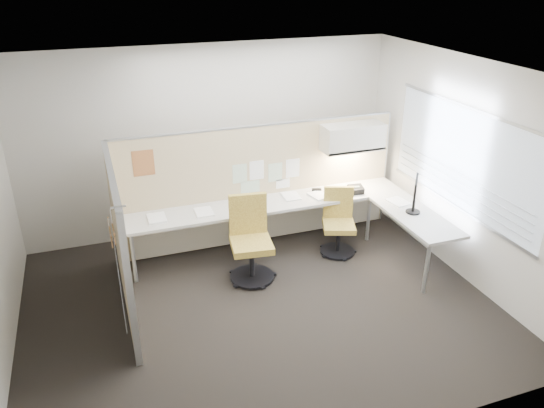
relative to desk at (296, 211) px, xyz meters
name	(u,v)px	position (x,y,z in m)	size (l,w,h in m)	color
floor	(259,305)	(-0.93, -1.13, -0.61)	(5.50, 4.50, 0.01)	black
ceiling	(256,72)	(-0.93, -1.13, 2.20)	(5.50, 4.50, 0.01)	white
wall_back	(210,141)	(-0.93, 1.12, 0.80)	(5.50, 0.02, 2.80)	beige
wall_front	(351,317)	(-0.93, -3.38, 0.80)	(5.50, 0.02, 2.80)	beige
wall_right	(463,170)	(1.82, -1.13, 0.80)	(0.02, 4.50, 2.80)	beige
window_pane	(463,159)	(1.79, -1.13, 0.95)	(0.01, 2.80, 1.30)	#A0ACBA
partition_back	(259,185)	(-0.38, 0.47, 0.27)	(4.10, 0.06, 1.75)	beige
partition_left	(120,243)	(-2.43, -0.63, 0.27)	(0.06, 2.20, 1.75)	beige
desk	(296,211)	(0.00, 0.00, 0.00)	(4.00, 2.07, 0.73)	beige
overhead_bin	(353,137)	(0.97, 0.26, 0.91)	(0.90, 0.36, 0.38)	beige
task_light_strip	(352,151)	(0.97, 0.26, 0.70)	(0.60, 0.06, 0.02)	#FFEABF
pinned_papers	(265,175)	(-0.30, 0.44, 0.43)	(1.01, 0.00, 0.47)	#8CBF8C
poster	(143,163)	(-1.98, 0.44, 0.82)	(0.28, 0.00, 0.35)	orange
chair_left	(250,242)	(-0.82, -0.47, -0.09)	(0.58, 0.60, 1.10)	black
chair_right	(338,224)	(0.55, -0.25, -0.17)	(0.56, 0.57, 0.93)	black
monitor	(415,193)	(1.37, -0.81, 0.41)	(0.30, 0.39, 0.49)	black
phone	(356,190)	(0.95, 0.04, 0.18)	(0.23, 0.22, 0.12)	black
stapler	(317,190)	(0.44, 0.28, 0.15)	(0.14, 0.04, 0.05)	black
tape_dispenser	(341,189)	(0.78, 0.19, 0.16)	(0.10, 0.06, 0.06)	black
coat_hook	(114,243)	(-2.51, -1.63, 0.81)	(0.18, 0.45, 1.37)	silver
paper_stack_0	(157,218)	(-1.91, 0.14, 0.14)	(0.23, 0.30, 0.03)	white
paper_stack_1	(204,212)	(-1.29, 0.13, 0.14)	(0.23, 0.30, 0.02)	white
paper_stack_2	(248,208)	(-0.69, 0.04, 0.15)	(0.23, 0.30, 0.04)	white
paper_stack_3	(291,196)	(0.02, 0.23, 0.14)	(0.23, 0.30, 0.02)	white
paper_stack_4	(319,195)	(0.40, 0.11, 0.14)	(0.23, 0.30, 0.02)	white
paper_stack_5	(398,202)	(1.36, -0.46, 0.14)	(0.23, 0.30, 0.02)	white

